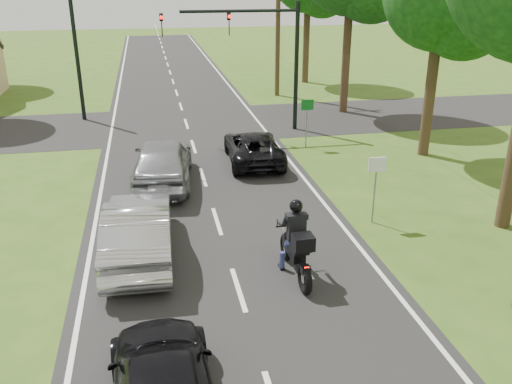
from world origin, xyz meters
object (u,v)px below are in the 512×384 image
at_px(dark_suv, 253,147).
at_px(silver_suv, 162,161).
at_px(sign_white, 376,174).
at_px(motorcycle_rider, 296,247).
at_px(utility_pole_far, 278,11).
at_px(silver_sedan, 138,229).
at_px(sign_green, 307,112).
at_px(traffic_signal, 258,44).

bearing_deg(dark_suv, silver_suv, 28.24).
bearing_deg(dark_suv, sign_white, 113.64).
xyz_separation_m(motorcycle_rider, utility_pole_far, (4.67, 21.65, 4.26)).
relative_size(silver_sedan, sign_green, 2.30).
height_order(dark_suv, silver_sedan, silver_sedan).
bearing_deg(motorcycle_rider, silver_sedan, 153.15).
distance_m(motorcycle_rider, silver_sedan, 4.27).
relative_size(traffic_signal, sign_white, 3.00).
distance_m(utility_pole_far, sign_green, 11.63).
distance_m(silver_suv, traffic_signal, 8.62).
relative_size(silver_sedan, traffic_signal, 0.77).
bearing_deg(dark_suv, silver_sedan, 60.42).
relative_size(motorcycle_rider, utility_pole_far, 0.24).
distance_m(dark_suv, sign_white, 6.97).
height_order(silver_sedan, sign_green, sign_green).
bearing_deg(utility_pole_far, motorcycle_rider, -102.17).
distance_m(motorcycle_rider, traffic_signal, 14.16).
relative_size(motorcycle_rider, silver_suv, 0.48).
xyz_separation_m(dark_suv, silver_suv, (-3.69, -1.78, 0.23)).
height_order(silver_suv, utility_pole_far, utility_pole_far).
bearing_deg(motorcycle_rider, silver_suv, 110.94).
relative_size(motorcycle_rider, dark_suv, 0.54).
distance_m(silver_suv, utility_pole_far, 16.82).
bearing_deg(sign_white, sign_green, 88.57).
bearing_deg(silver_suv, utility_pole_far, -112.14).
relative_size(motorcycle_rider, silver_sedan, 0.50).
distance_m(dark_suv, silver_suv, 4.10).
distance_m(silver_sedan, traffic_signal, 13.52).
bearing_deg(sign_white, traffic_signal, 97.05).
bearing_deg(sign_green, traffic_signal, 117.38).
height_order(motorcycle_rider, utility_pole_far, utility_pole_far).
xyz_separation_m(motorcycle_rider, silver_suv, (-3.01, 7.29, 0.05)).
relative_size(dark_suv, silver_sedan, 0.92).
height_order(dark_suv, silver_suv, silver_suv).
bearing_deg(sign_green, dark_suv, -149.85).
bearing_deg(motorcycle_rider, sign_green, 70.91).
height_order(sign_white, sign_green, same).
xyz_separation_m(motorcycle_rider, traffic_signal, (1.81, 13.64, 3.31)).
bearing_deg(silver_suv, silver_sedan, 87.16).
bearing_deg(traffic_signal, utility_pole_far, 70.32).
height_order(motorcycle_rider, sign_white, sign_white).
distance_m(motorcycle_rider, sign_green, 11.18).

